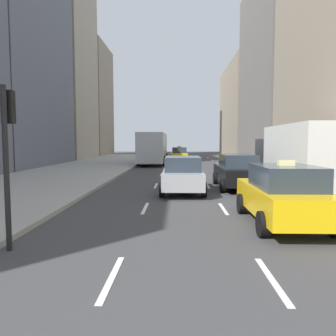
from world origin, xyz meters
name	(u,v)px	position (x,y,z in m)	size (l,w,h in m)	color
sidewalk_left	(73,172)	(-7.00, 27.00, 0.07)	(8.00, 66.00, 0.15)	#9E9E99
lane_markings	(203,179)	(2.60, 23.00, 0.01)	(5.72, 56.00, 0.01)	white
building_row_left	(23,45)	(-14.00, 34.60, 11.71)	(6.00, 65.24, 34.02)	gray
building_row_right	(316,46)	(12.00, 29.59, 9.97)	(6.00, 65.18, 22.59)	gray
taxi_lead	(179,155)	(1.20, 40.12, 0.88)	(2.02, 4.40, 1.87)	yellow
taxi_second	(283,194)	(4.00, 11.85, 0.88)	(2.02, 4.40, 1.87)	yellow
sedan_black_near	(237,171)	(4.00, 19.21, 0.89)	(2.02, 4.88, 1.75)	black
sedan_silver_behind	(182,174)	(1.20, 17.72, 0.87)	(2.02, 4.59, 1.70)	#9EA0A5
city_bus	(153,147)	(-1.61, 37.79, 1.79)	(2.80, 11.61, 3.25)	#B7BCC1
box_truck	(299,156)	(6.80, 18.31, 1.71)	(2.58, 8.40, 3.15)	#262628
traffic_light_pole	(7,141)	(-2.75, 9.48, 2.41)	(0.24, 0.42, 3.60)	black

